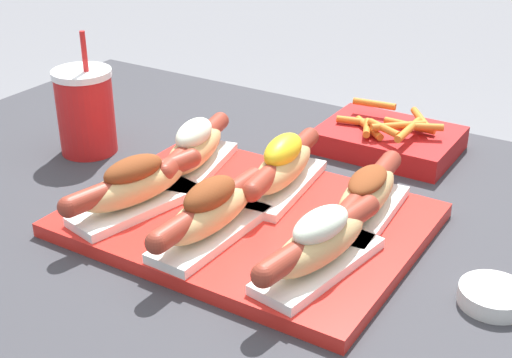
# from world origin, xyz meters

# --- Properties ---
(serving_tray) EXTENTS (0.42, 0.32, 0.02)m
(serving_tray) POSITION_xyz_m (0.02, -0.02, 0.75)
(serving_tray) COLOR red
(serving_tray) RESTS_ON patio_table
(hot_dog_0) EXTENTS (0.10, 0.21, 0.07)m
(hot_dog_0) POSITION_xyz_m (-0.11, -0.08, 0.79)
(hot_dog_0) COLOR white
(hot_dog_0) RESTS_ON serving_tray
(hot_dog_1) EXTENTS (0.07, 0.22, 0.07)m
(hot_dog_1) POSITION_xyz_m (0.01, -0.09, 0.79)
(hot_dog_1) COLOR white
(hot_dog_1) RESTS_ON serving_tray
(hot_dog_2) EXTENTS (0.09, 0.21, 0.07)m
(hot_dog_2) POSITION_xyz_m (0.15, -0.08, 0.79)
(hot_dog_2) COLOR white
(hot_dog_2) RESTS_ON serving_tray
(hot_dog_3) EXTENTS (0.10, 0.21, 0.08)m
(hot_dog_3) POSITION_xyz_m (-0.11, 0.05, 0.79)
(hot_dog_3) COLOR white
(hot_dog_3) RESTS_ON serving_tray
(hot_dog_4) EXTENTS (0.08, 0.21, 0.08)m
(hot_dog_4) POSITION_xyz_m (0.02, 0.06, 0.79)
(hot_dog_4) COLOR white
(hot_dog_4) RESTS_ON serving_tray
(hot_dog_5) EXTENTS (0.07, 0.21, 0.06)m
(hot_dog_5) POSITION_xyz_m (0.15, 0.05, 0.79)
(hot_dog_5) COLOR white
(hot_dog_5) RESTS_ON serving_tray
(sauce_bowl) EXTENTS (0.07, 0.07, 0.02)m
(sauce_bowl) POSITION_xyz_m (0.32, -0.02, 0.75)
(sauce_bowl) COLOR silver
(sauce_bowl) RESTS_ON patio_table
(drink_cup) EXTENTS (0.09, 0.09, 0.19)m
(drink_cup) POSITION_xyz_m (-0.32, 0.05, 0.80)
(drink_cup) COLOR red
(drink_cup) RESTS_ON patio_table
(fries_basket) EXTENTS (0.20, 0.15, 0.06)m
(fries_basket) POSITION_xyz_m (0.08, 0.29, 0.76)
(fries_basket) COLOR #B21919
(fries_basket) RESTS_ON patio_table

